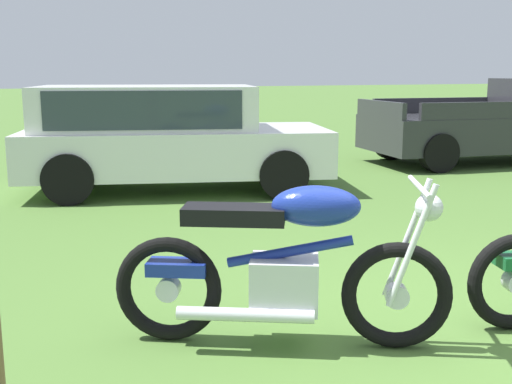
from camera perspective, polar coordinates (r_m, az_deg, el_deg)
ground_plane at (r=4.27m, az=16.90°, el=-11.99°), size 120.00×120.00×0.00m
motorcycle_blue at (r=3.75m, az=2.67°, el=-6.75°), size 1.83×1.17×1.02m
car_white at (r=8.72m, az=-8.50°, el=5.59°), size 4.42×2.84×1.43m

